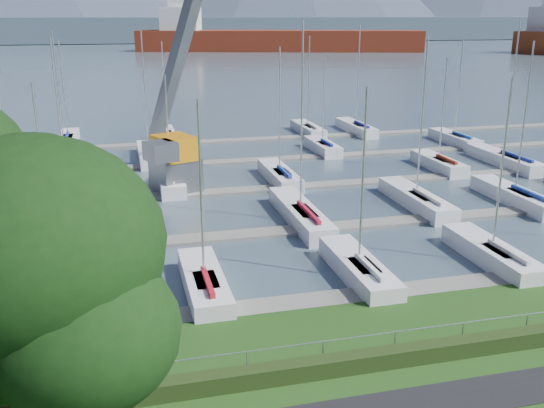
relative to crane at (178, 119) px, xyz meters
name	(u,v)px	position (x,y,z in m)	size (l,w,h in m)	color
water	(133,47)	(3.52, 231.56, -5.73)	(800.00, 540.00, 0.20)	#445664
hedge	(351,363)	(3.52, -28.84, -4.98)	(80.00, 0.70, 0.70)	#243513
fence	(348,338)	(3.52, -28.44, -4.13)	(0.04, 0.04, 80.00)	#95999D
foothill	(128,29)	(3.52, 301.56, 0.67)	(900.00, 80.00, 12.00)	#404F5D
docks	(229,192)	(3.52, -2.44, -5.55)	(90.00, 41.60, 0.25)	gray
crane	(178,119)	(0.00, 0.00, 0.00)	(7.67, 12.94, 22.35)	slate
cargo_ship_mid	(268,41)	(53.40, 187.67, -1.86)	(109.24, 47.46, 21.50)	maroon
sailboat_fleet	(180,118)	(0.11, -0.48, 0.15)	(75.41, 49.21, 13.49)	white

